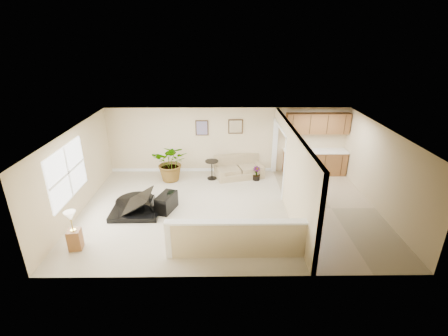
{
  "coord_description": "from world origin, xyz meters",
  "views": [
    {
      "loc": [
        -0.25,
        -8.72,
        4.98
      ],
      "look_at": [
        -0.16,
        0.4,
        1.2
      ],
      "focal_mm": 26.0,
      "sensor_mm": 36.0,
      "label": 1
    }
  ],
  "objects_px": {
    "piano": "(134,194)",
    "accent_table": "(212,167)",
    "small_plant": "(256,174)",
    "lamp_stand": "(74,233)",
    "piano_bench": "(167,202)",
    "loveseat": "(239,166)",
    "palm_plant": "(172,163)"
  },
  "relations": [
    {
      "from": "piano_bench",
      "to": "lamp_stand",
      "type": "height_order",
      "value": "lamp_stand"
    },
    {
      "from": "piano_bench",
      "to": "palm_plant",
      "type": "distance_m",
      "value": 2.25
    },
    {
      "from": "piano_bench",
      "to": "loveseat",
      "type": "xyz_separation_m",
      "value": [
        2.33,
        2.59,
        0.11
      ]
    },
    {
      "from": "palm_plant",
      "to": "small_plant",
      "type": "xyz_separation_m",
      "value": [
        3.08,
        -0.02,
        -0.47
      ]
    },
    {
      "from": "lamp_stand",
      "to": "small_plant",
      "type": "bearing_deg",
      "value": 39.66
    },
    {
      "from": "piano",
      "to": "piano_bench",
      "type": "relative_size",
      "value": 2.24
    },
    {
      "from": "loveseat",
      "to": "palm_plant",
      "type": "xyz_separation_m",
      "value": [
        -2.46,
        -0.38,
        0.31
      ]
    },
    {
      "from": "piano",
      "to": "lamp_stand",
      "type": "bearing_deg",
      "value": -120.03
    },
    {
      "from": "accent_table",
      "to": "piano_bench",
      "type": "bearing_deg",
      "value": -119.73
    },
    {
      "from": "piano",
      "to": "accent_table",
      "type": "distance_m",
      "value": 3.23
    },
    {
      "from": "piano_bench",
      "to": "lamp_stand",
      "type": "distance_m",
      "value": 2.75
    },
    {
      "from": "loveseat",
      "to": "accent_table",
      "type": "height_order",
      "value": "loveseat"
    },
    {
      "from": "accent_table",
      "to": "small_plant",
      "type": "relative_size",
      "value": 1.36
    },
    {
      "from": "piano",
      "to": "loveseat",
      "type": "height_order",
      "value": "piano"
    },
    {
      "from": "accent_table",
      "to": "small_plant",
      "type": "height_order",
      "value": "accent_table"
    },
    {
      "from": "piano",
      "to": "palm_plant",
      "type": "relative_size",
      "value": 1.26
    },
    {
      "from": "piano",
      "to": "lamp_stand",
      "type": "distance_m",
      "value": 2.16
    },
    {
      "from": "piano",
      "to": "piano_bench",
      "type": "bearing_deg",
      "value": -0.55
    },
    {
      "from": "lamp_stand",
      "to": "piano_bench",
      "type": "bearing_deg",
      "value": 43.79
    },
    {
      "from": "piano",
      "to": "small_plant",
      "type": "relative_size",
      "value": 3.38
    },
    {
      "from": "piano",
      "to": "loveseat",
      "type": "bearing_deg",
      "value": 37.36
    },
    {
      "from": "small_plant",
      "to": "piano_bench",
      "type": "bearing_deg",
      "value": -143.41
    },
    {
      "from": "palm_plant",
      "to": "loveseat",
      "type": "bearing_deg",
      "value": 8.83
    },
    {
      "from": "piano",
      "to": "loveseat",
      "type": "distance_m",
      "value": 4.18
    },
    {
      "from": "small_plant",
      "to": "accent_table",
      "type": "bearing_deg",
      "value": 175.89
    },
    {
      "from": "palm_plant",
      "to": "lamp_stand",
      "type": "xyz_separation_m",
      "value": [
        -1.85,
        -4.1,
        -0.24
      ]
    },
    {
      "from": "piano_bench",
      "to": "accent_table",
      "type": "height_order",
      "value": "accent_table"
    },
    {
      "from": "lamp_stand",
      "to": "palm_plant",
      "type": "bearing_deg",
      "value": 65.76
    },
    {
      "from": "piano",
      "to": "small_plant",
      "type": "distance_m",
      "value": 4.48
    },
    {
      "from": "lamp_stand",
      "to": "accent_table",
      "type": "bearing_deg",
      "value": 51.91
    },
    {
      "from": "piano",
      "to": "lamp_stand",
      "type": "xyz_separation_m",
      "value": [
        -1.04,
        -1.89,
        -0.11
      ]
    },
    {
      "from": "piano_bench",
      "to": "lamp_stand",
      "type": "relative_size",
      "value": 0.75
    }
  ]
}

